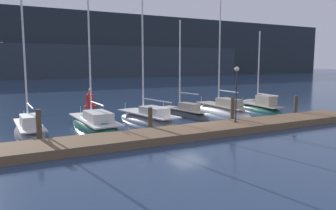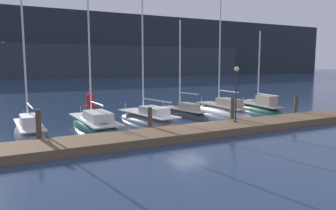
{
  "view_description": "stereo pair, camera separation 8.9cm",
  "coord_description": "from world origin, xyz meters",
  "px_view_note": "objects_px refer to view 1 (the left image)",
  "views": [
    {
      "loc": [
        -11.86,
        -19.24,
        4.44
      ],
      "look_at": [
        0.0,
        2.92,
        1.2
      ],
      "focal_mm": 35.0,
      "sensor_mm": 36.0,
      "label": 1
    },
    {
      "loc": [
        -11.78,
        -19.28,
        4.44
      ],
      "look_at": [
        0.0,
        2.92,
        1.2
      ],
      "focal_mm": 35.0,
      "sensor_mm": 36.0,
      "label": 2
    }
  ],
  "objects_px": {
    "sailboat_berth_1": "(30,132)",
    "dock_lamppost": "(236,85)",
    "sailboat_berth_3": "(148,120)",
    "sailboat_berth_6": "(261,109)",
    "sailboat_berth_4": "(184,115)",
    "rowboat_adrift": "(254,101)",
    "channel_buoy": "(90,100)",
    "sailboat_berth_5": "(223,111)",
    "sailboat_berth_2": "(95,126)"
  },
  "relations": [
    {
      "from": "sailboat_berth_2",
      "to": "rowboat_adrift",
      "type": "distance_m",
      "value": 21.48
    },
    {
      "from": "sailboat_berth_5",
      "to": "rowboat_adrift",
      "type": "height_order",
      "value": "sailboat_berth_5"
    },
    {
      "from": "sailboat_berth_2",
      "to": "sailboat_berth_4",
      "type": "bearing_deg",
      "value": 6.83
    },
    {
      "from": "sailboat_berth_1",
      "to": "rowboat_adrift",
      "type": "distance_m",
      "value": 25.58
    },
    {
      "from": "sailboat_berth_4",
      "to": "sailboat_berth_6",
      "type": "xyz_separation_m",
      "value": [
        8.0,
        -0.61,
        0.07
      ]
    },
    {
      "from": "sailboat_berth_5",
      "to": "dock_lamppost",
      "type": "bearing_deg",
      "value": -120.66
    },
    {
      "from": "sailboat_berth_4",
      "to": "dock_lamppost",
      "type": "bearing_deg",
      "value": -84.3
    },
    {
      "from": "rowboat_adrift",
      "to": "sailboat_berth_2",
      "type": "bearing_deg",
      "value": -162.65
    },
    {
      "from": "sailboat_berth_6",
      "to": "rowboat_adrift",
      "type": "distance_m",
      "value": 7.73
    },
    {
      "from": "sailboat_berth_3",
      "to": "sailboat_berth_6",
      "type": "relative_size",
      "value": 1.44
    },
    {
      "from": "sailboat_berth_1",
      "to": "dock_lamppost",
      "type": "xyz_separation_m",
      "value": [
        12.52,
        -4.7,
        2.82
      ]
    },
    {
      "from": "channel_buoy",
      "to": "dock_lamppost",
      "type": "height_order",
      "value": "dock_lamppost"
    },
    {
      "from": "sailboat_berth_2",
      "to": "sailboat_berth_6",
      "type": "height_order",
      "value": "sailboat_berth_2"
    },
    {
      "from": "sailboat_berth_5",
      "to": "sailboat_berth_6",
      "type": "distance_m",
      "value": 3.94
    },
    {
      "from": "sailboat_berth_3",
      "to": "sailboat_berth_6",
      "type": "xyz_separation_m",
      "value": [
        11.68,
        0.34,
        0.03
      ]
    },
    {
      "from": "sailboat_berth_1",
      "to": "sailboat_berth_5",
      "type": "xyz_separation_m",
      "value": [
        16.06,
        1.27,
        -0.01
      ]
    },
    {
      "from": "sailboat_berth_4",
      "to": "channel_buoy",
      "type": "relative_size",
      "value": 4.54
    },
    {
      "from": "sailboat_berth_3",
      "to": "dock_lamppost",
      "type": "relative_size",
      "value": 3.02
    },
    {
      "from": "sailboat_berth_4",
      "to": "sailboat_berth_2",
      "type": "bearing_deg",
      "value": -173.17
    },
    {
      "from": "sailboat_berth_4",
      "to": "sailboat_berth_6",
      "type": "height_order",
      "value": "sailboat_berth_4"
    },
    {
      "from": "channel_buoy",
      "to": "dock_lamppost",
      "type": "xyz_separation_m",
      "value": [
        5.83,
        -15.55,
        2.27
      ]
    },
    {
      "from": "channel_buoy",
      "to": "sailboat_berth_5",
      "type": "bearing_deg",
      "value": -45.65
    },
    {
      "from": "sailboat_berth_6",
      "to": "sailboat_berth_3",
      "type": "bearing_deg",
      "value": -178.32
    },
    {
      "from": "sailboat_berth_1",
      "to": "sailboat_berth_5",
      "type": "bearing_deg",
      "value": 4.52
    },
    {
      "from": "sailboat_berth_1",
      "to": "channel_buoy",
      "type": "relative_size",
      "value": 4.82
    },
    {
      "from": "sailboat_berth_3",
      "to": "dock_lamppost",
      "type": "distance_m",
      "value": 7.09
    },
    {
      "from": "sailboat_berth_5",
      "to": "sailboat_berth_1",
      "type": "bearing_deg",
      "value": -175.48
    },
    {
      "from": "sailboat_berth_6",
      "to": "sailboat_berth_2",
      "type": "bearing_deg",
      "value": -178.83
    },
    {
      "from": "sailboat_berth_3",
      "to": "rowboat_adrift",
      "type": "bearing_deg",
      "value": 21.36
    },
    {
      "from": "rowboat_adrift",
      "to": "dock_lamppost",
      "type": "bearing_deg",
      "value": -137.01
    },
    {
      "from": "sailboat_berth_5",
      "to": "rowboat_adrift",
      "type": "distance_m",
      "value": 10.18
    },
    {
      "from": "channel_buoy",
      "to": "sailboat_berth_4",
      "type": "bearing_deg",
      "value": -61.57
    },
    {
      "from": "sailboat_berth_6",
      "to": "rowboat_adrift",
      "type": "height_order",
      "value": "sailboat_berth_6"
    },
    {
      "from": "sailboat_berth_5",
      "to": "sailboat_berth_6",
      "type": "xyz_separation_m",
      "value": [
        3.88,
        -0.71,
        0.04
      ]
    },
    {
      "from": "sailboat_berth_6",
      "to": "channel_buoy",
      "type": "height_order",
      "value": "sailboat_berth_6"
    },
    {
      "from": "dock_lamppost",
      "to": "channel_buoy",
      "type": "bearing_deg",
      "value": 110.54
    },
    {
      "from": "sailboat_berth_6",
      "to": "channel_buoy",
      "type": "xyz_separation_m",
      "value": [
        -13.24,
        10.29,
        0.52
      ]
    },
    {
      "from": "sailboat_berth_2",
      "to": "dock_lamppost",
      "type": "distance_m",
      "value": 10.1
    },
    {
      "from": "sailboat_berth_2",
      "to": "sailboat_berth_6",
      "type": "xyz_separation_m",
      "value": [
        15.74,
        0.32,
        0.08
      ]
    },
    {
      "from": "sailboat_berth_6",
      "to": "dock_lamppost",
      "type": "bearing_deg",
      "value": -144.64
    },
    {
      "from": "rowboat_adrift",
      "to": "sailboat_berth_6",
      "type": "bearing_deg",
      "value": -128.02
    },
    {
      "from": "dock_lamppost",
      "to": "sailboat_berth_2",
      "type": "bearing_deg",
      "value": 149.32
    },
    {
      "from": "sailboat_berth_3",
      "to": "sailboat_berth_4",
      "type": "distance_m",
      "value": 3.8
    },
    {
      "from": "sailboat_berth_2",
      "to": "rowboat_adrift",
      "type": "height_order",
      "value": "sailboat_berth_2"
    },
    {
      "from": "sailboat_berth_4",
      "to": "rowboat_adrift",
      "type": "relative_size",
      "value": 3.22
    },
    {
      "from": "sailboat_berth_1",
      "to": "sailboat_berth_3",
      "type": "bearing_deg",
      "value": 1.53
    },
    {
      "from": "sailboat_berth_3",
      "to": "channel_buoy",
      "type": "xyz_separation_m",
      "value": [
        -1.57,
        10.63,
        0.55
      ]
    },
    {
      "from": "sailboat_berth_3",
      "to": "sailboat_berth_4",
      "type": "bearing_deg",
      "value": 14.47
    },
    {
      "from": "sailboat_berth_3",
      "to": "channel_buoy",
      "type": "bearing_deg",
      "value": 98.38
    },
    {
      "from": "sailboat_berth_2",
      "to": "rowboat_adrift",
      "type": "relative_size",
      "value": 4.54
    }
  ]
}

